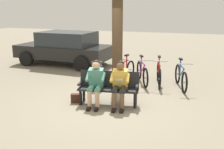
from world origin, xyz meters
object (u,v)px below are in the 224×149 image
Objects in this scene: bicycle_black at (159,74)px; bicycle_purple at (142,73)px; tree_trunk at (117,39)px; bicycle_green at (181,77)px; person_companion at (96,81)px; bicycle_orange at (124,72)px; person_reading at (120,82)px; parked_car at (65,47)px; handbag at (77,98)px; bench at (109,85)px; litter_bin at (97,75)px.

bicycle_black is 0.56m from bicycle_purple.
tree_trunk reaches higher than bicycle_green.
person_companion is 2.77m from bicycle_black.
tree_trunk is at bearing 6.66° from bicycle_orange.
bicycle_orange is (1.90, -0.09, 0.00)m from bicycle_green.
person_reading is 5.61m from parked_car.
tree_trunk is 1.90m from bicycle_black.
bicycle_purple is 4.35m from parked_car.
parked_car is (3.31, -1.86, 0.41)m from bicycle_orange.
handbag is at bearing -52.99° from bicycle_purple.
tree_trunk is 0.74× the size of parked_car.
handbag is 0.18× the size of bicycle_green.
bicycle_purple is at bearing -102.23° from person_reading.
person_companion is at bearing 6.35° from bicycle_orange.
bicycle_orange is at bearing -94.86° from bench.
litter_bin is 0.54× the size of bicycle_purple.
bicycle_purple is (-0.72, -2.37, -0.30)m from person_companion.
handbag is at bearing 89.68° from litter_bin.
bicycle_black is 1.07× the size of bicycle_purple.
parked_car is at bearing -110.51° from bicycle_orange.
bicycle_green and bicycle_purple have the same top height.
litter_bin is (0.63, 0.15, -1.16)m from tree_trunk.
bicycle_green is (-2.56, -0.79, -0.06)m from litter_bin.
bicycle_purple is 0.36× the size of parked_car.
bicycle_orange reaches higher than litter_bin.
bench is 1.38× the size of person_companion.
bench is 2.43m from bicycle_black.
bicycle_black is at bearing -120.81° from bicycle_green.
litter_bin is 0.52× the size of bicycle_green.
bicycle_purple is 0.93× the size of bicycle_orange.
bench is at bearing 133.67° from parked_car.
person_companion is at bearing -0.05° from person_reading.
person_companion is 0.28× the size of parked_car.
person_companion reaches higher than bicycle_black.
litter_bin is at bearing -28.03° from bicycle_orange.
person_companion is 0.74× the size of bicycle_green.
person_reading is 2.56m from bicycle_green.
handbag is at bearing 68.61° from tree_trunk.
parked_car reaches higher than person_reading.
parked_car reaches higher than bicycle_black.
tree_trunk is 1.33m from litter_bin.
bench is 0.99× the size of bicycle_orange.
person_companion is 0.72× the size of bicycle_orange.
person_companion reaches higher than bicycle_orange.
person_reading reaches higher than bicycle_black.
bench is 1.38× the size of person_reading.
bench is 0.40m from person_companion.
handbag is 2.46m from bicycle_orange.
bench is 0.39m from person_reading.
bicycle_green reaches higher than litter_bin.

